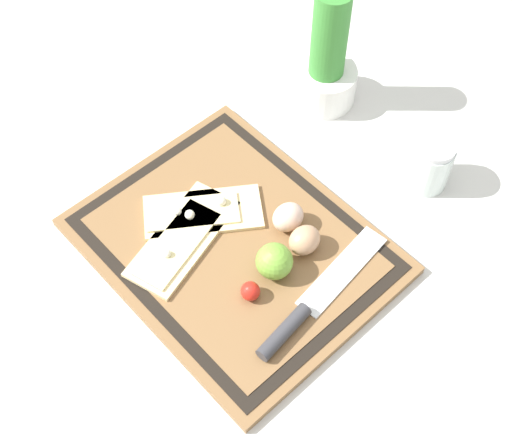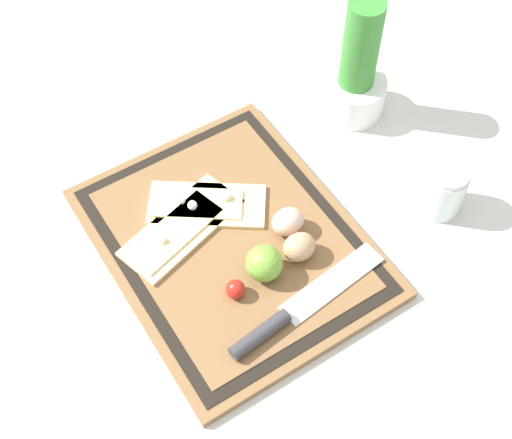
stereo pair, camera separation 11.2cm
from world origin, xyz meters
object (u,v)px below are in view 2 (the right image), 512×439
object	(u,v)px
pizza_slice_far	(204,205)
egg_brown	(299,247)
egg_pink	(288,222)
pizza_slice_near	(180,228)
cherry_tomato_red	(235,289)
lime	(264,263)
herb_pot	(356,76)
knife	(283,318)
sauce_jar	(442,191)

from	to	relation	value
pizza_slice_far	egg_brown	world-z (taller)	egg_brown
egg_pink	egg_brown	bearing A→B (deg)	-13.35
pizza_slice_far	egg_brown	bearing A→B (deg)	26.12
pizza_slice_near	cherry_tomato_red	distance (m)	0.15
pizza_slice_near	lime	world-z (taller)	lime
egg_brown	lime	distance (m)	0.06
egg_brown	egg_pink	distance (m)	0.05
egg_brown	pizza_slice_near	bearing A→B (deg)	-136.54
pizza_slice_far	lime	world-z (taller)	lime
egg_pink	herb_pot	world-z (taller)	herb_pot
pizza_slice_far	knife	size ratio (longest dim) A/B	0.72
pizza_slice_near	herb_pot	distance (m)	0.41
sauce_jar	lime	bearing A→B (deg)	-96.60
knife	egg_brown	bearing A→B (deg)	134.36
pizza_slice_near	pizza_slice_far	size ratio (longest dim) A/B	1.09
herb_pot	sauce_jar	bearing A→B (deg)	-2.80
egg_brown	cherry_tomato_red	xyz separation A→B (m)	(0.01, -0.12, -0.01)
lime	sauce_jar	size ratio (longest dim) A/B	0.60
knife	pizza_slice_far	bearing A→B (deg)	178.74
pizza_slice_far	cherry_tomato_red	distance (m)	0.17
egg_brown	herb_pot	world-z (taller)	herb_pot
pizza_slice_near	pizza_slice_far	bearing A→B (deg)	109.86
pizza_slice_near	lime	size ratio (longest dim) A/B	3.92
pizza_slice_near	egg_brown	distance (m)	0.19
egg_pink	sauce_jar	size ratio (longest dim) A/B	0.56
lime	sauce_jar	xyz separation A→B (m)	(0.04, 0.32, -0.01)
lime	pizza_slice_far	bearing A→B (deg)	-174.56
herb_pot	sauce_jar	size ratio (longest dim) A/B	2.49
pizza_slice_near	herb_pot	xyz separation A→B (m)	(-0.08, 0.40, 0.06)
egg_brown	lime	world-z (taller)	lime
cherry_tomato_red	sauce_jar	bearing A→B (deg)	85.54
pizza_slice_far	pizza_slice_near	bearing A→B (deg)	-70.14
egg_pink	sauce_jar	bearing A→B (deg)	71.02
pizza_slice_far	knife	distance (m)	0.24
egg_brown	sauce_jar	distance (m)	0.26
lime	knife	bearing A→B (deg)	-13.81
knife	sauce_jar	size ratio (longest dim) A/B	2.99
egg_pink	lime	bearing A→B (deg)	-57.69
pizza_slice_near	cherry_tomato_red	size ratio (longest dim) A/B	7.54
cherry_tomato_red	herb_pot	xyz separation A→B (m)	(-0.22, 0.39, 0.05)
egg_pink	pizza_slice_near	bearing A→B (deg)	-122.40
knife	herb_pot	distance (m)	0.46
lime	sauce_jar	world-z (taller)	sauce_jar
pizza_slice_near	lime	distance (m)	0.16
pizza_slice_far	sauce_jar	bearing A→B (deg)	59.72
cherry_tomato_red	herb_pot	world-z (taller)	herb_pot
egg_brown	knife	bearing A→B (deg)	-45.64
herb_pot	egg_pink	bearing A→B (deg)	-56.61
egg_brown	cherry_tomato_red	bearing A→B (deg)	-86.94
knife	lime	xyz separation A→B (m)	(-0.08, 0.02, 0.02)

